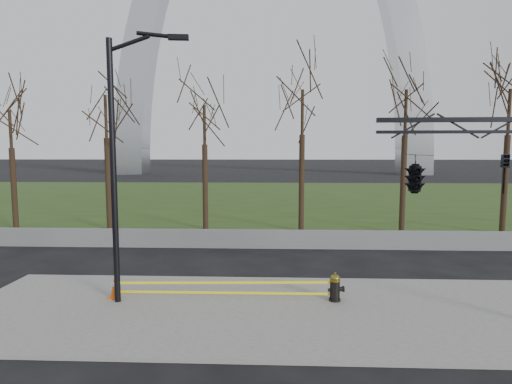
{
  "coord_description": "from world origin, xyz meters",
  "views": [
    {
      "loc": [
        0.17,
        -11.56,
        4.7
      ],
      "look_at": [
        -0.36,
        2.0,
        3.36
      ],
      "focal_mm": 28.47,
      "sensor_mm": 36.0,
      "label": 1
    }
  ],
  "objects_px": {
    "traffic_cone": "(114,288)",
    "street_light": "(121,152)",
    "traffic_signal_mast": "(446,174)",
    "fire_hydrant": "(335,288)"
  },
  "relations": [
    {
      "from": "traffic_cone",
      "to": "street_light",
      "type": "relative_size",
      "value": 0.08
    },
    {
      "from": "street_light",
      "to": "traffic_signal_mast",
      "type": "height_order",
      "value": "street_light"
    },
    {
      "from": "traffic_cone",
      "to": "traffic_signal_mast",
      "type": "bearing_deg",
      "value": -10.95
    },
    {
      "from": "fire_hydrant",
      "to": "traffic_signal_mast",
      "type": "height_order",
      "value": "traffic_signal_mast"
    },
    {
      "from": "traffic_cone",
      "to": "street_light",
      "type": "height_order",
      "value": "street_light"
    },
    {
      "from": "traffic_cone",
      "to": "traffic_signal_mast",
      "type": "xyz_separation_m",
      "value": [
        9.36,
        -1.81,
        3.73
      ]
    },
    {
      "from": "traffic_cone",
      "to": "traffic_signal_mast",
      "type": "relative_size",
      "value": 0.11
    },
    {
      "from": "fire_hydrant",
      "to": "traffic_signal_mast",
      "type": "distance_m",
      "value": 4.75
    },
    {
      "from": "traffic_cone",
      "to": "traffic_signal_mast",
      "type": "height_order",
      "value": "traffic_signal_mast"
    },
    {
      "from": "traffic_signal_mast",
      "to": "street_light",
      "type": "bearing_deg",
      "value": 171.61
    }
  ]
}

